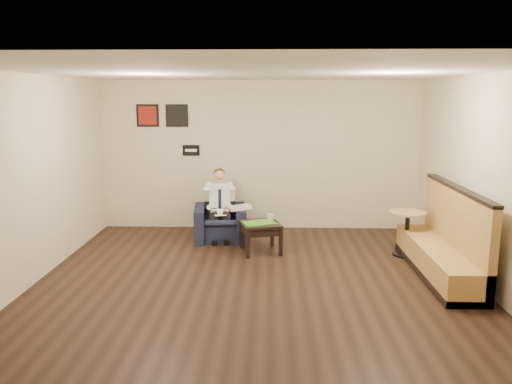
{
  "coord_description": "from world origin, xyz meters",
  "views": [
    {
      "loc": [
        0.19,
        -6.38,
        2.5
      ],
      "look_at": [
        -0.02,
        1.2,
        1.04
      ],
      "focal_mm": 35.0,
      "sensor_mm": 36.0,
      "label": 1
    }
  ],
  "objects_px": {
    "armchair": "(220,215)",
    "smartphone": "(261,220)",
    "side_table": "(260,237)",
    "cafe_table": "(407,234)",
    "coffee_mug": "(270,217)",
    "green_folder": "(259,223)",
    "seated_man": "(220,208)",
    "banquette": "(440,232)"
  },
  "relations": [
    {
      "from": "side_table",
      "to": "cafe_table",
      "type": "xyz_separation_m",
      "value": [
        2.33,
        -0.1,
        0.11
      ]
    },
    {
      "from": "armchair",
      "to": "coffee_mug",
      "type": "relative_size",
      "value": 8.59
    },
    {
      "from": "seated_man",
      "to": "coffee_mug",
      "type": "bearing_deg",
      "value": -33.74
    },
    {
      "from": "armchair",
      "to": "coffee_mug",
      "type": "height_order",
      "value": "armchair"
    },
    {
      "from": "seated_man",
      "to": "green_folder",
      "type": "height_order",
      "value": "seated_man"
    },
    {
      "from": "green_folder",
      "to": "banquette",
      "type": "height_order",
      "value": "banquette"
    },
    {
      "from": "green_folder",
      "to": "coffee_mug",
      "type": "bearing_deg",
      "value": 48.09
    },
    {
      "from": "cafe_table",
      "to": "armchair",
      "type": "bearing_deg",
      "value": 164.41
    },
    {
      "from": "coffee_mug",
      "to": "smartphone",
      "type": "relative_size",
      "value": 0.68
    },
    {
      "from": "armchair",
      "to": "smartphone",
      "type": "distance_m",
      "value": 0.93
    },
    {
      "from": "side_table",
      "to": "cafe_table",
      "type": "height_order",
      "value": "cafe_table"
    },
    {
      "from": "coffee_mug",
      "to": "cafe_table",
      "type": "xyz_separation_m",
      "value": [
        2.17,
        -0.28,
        -0.19
      ]
    },
    {
      "from": "coffee_mug",
      "to": "banquette",
      "type": "bearing_deg",
      "value": -25.47
    },
    {
      "from": "armchair",
      "to": "coffee_mug",
      "type": "distance_m",
      "value": 1.06
    },
    {
      "from": "seated_man",
      "to": "banquette",
      "type": "height_order",
      "value": "banquette"
    },
    {
      "from": "side_table",
      "to": "smartphone",
      "type": "distance_m",
      "value": 0.31
    },
    {
      "from": "banquette",
      "to": "cafe_table",
      "type": "bearing_deg",
      "value": 104.11
    },
    {
      "from": "green_folder",
      "to": "side_table",
      "type": "bearing_deg",
      "value": 48.09
    },
    {
      "from": "seated_man",
      "to": "banquette",
      "type": "xyz_separation_m",
      "value": [
        3.27,
        -1.6,
        0.03
      ]
    },
    {
      "from": "coffee_mug",
      "to": "banquette",
      "type": "height_order",
      "value": "banquette"
    },
    {
      "from": "banquette",
      "to": "cafe_table",
      "type": "relative_size",
      "value": 3.4
    },
    {
      "from": "seated_man",
      "to": "green_folder",
      "type": "relative_size",
      "value": 2.4
    },
    {
      "from": "smartphone",
      "to": "side_table",
      "type": "bearing_deg",
      "value": -97.35
    },
    {
      "from": "side_table",
      "to": "coffee_mug",
      "type": "relative_size",
      "value": 5.79
    },
    {
      "from": "side_table",
      "to": "coffee_mug",
      "type": "xyz_separation_m",
      "value": [
        0.16,
        0.18,
        0.3
      ]
    },
    {
      "from": "green_folder",
      "to": "cafe_table",
      "type": "xyz_separation_m",
      "value": [
        2.36,
        -0.08,
        -0.14
      ]
    },
    {
      "from": "smartphone",
      "to": "armchair",
      "type": "bearing_deg",
      "value": 138.19
    },
    {
      "from": "seated_man",
      "to": "side_table",
      "type": "bearing_deg",
      "value": -47.55
    },
    {
      "from": "armchair",
      "to": "smartphone",
      "type": "height_order",
      "value": "armchair"
    },
    {
      "from": "coffee_mug",
      "to": "green_folder",
      "type": "bearing_deg",
      "value": -131.91
    },
    {
      "from": "seated_man",
      "to": "coffee_mug",
      "type": "xyz_separation_m",
      "value": [
        0.88,
        -0.46,
        -0.05
      ]
    },
    {
      "from": "smartphone",
      "to": "banquette",
      "type": "bearing_deg",
      "value": -28.69
    },
    {
      "from": "seated_man",
      "to": "coffee_mug",
      "type": "relative_size",
      "value": 11.39
    },
    {
      "from": "banquette",
      "to": "seated_man",
      "type": "bearing_deg",
      "value": 153.91
    },
    {
      "from": "banquette",
      "to": "armchair",
      "type": "bearing_deg",
      "value": 152.43
    },
    {
      "from": "green_folder",
      "to": "seated_man",
      "type": "bearing_deg",
      "value": 136.11
    },
    {
      "from": "smartphone",
      "to": "coffee_mug",
      "type": "bearing_deg",
      "value": -7.1
    },
    {
      "from": "armchair",
      "to": "banquette",
      "type": "xyz_separation_m",
      "value": [
        3.28,
        -1.71,
        0.19
      ]
    },
    {
      "from": "seated_man",
      "to": "side_table",
      "type": "distance_m",
      "value": 1.02
    },
    {
      "from": "smartphone",
      "to": "cafe_table",
      "type": "distance_m",
      "value": 2.34
    },
    {
      "from": "green_folder",
      "to": "cafe_table",
      "type": "bearing_deg",
      "value": -1.83
    },
    {
      "from": "seated_man",
      "to": "green_folder",
      "type": "distance_m",
      "value": 0.97
    }
  ]
}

